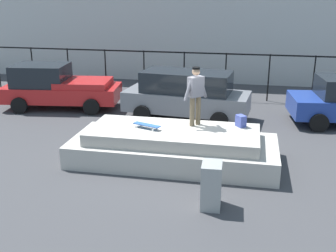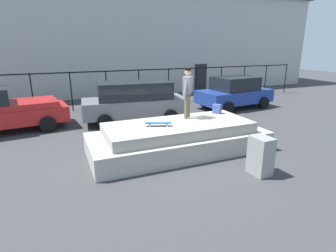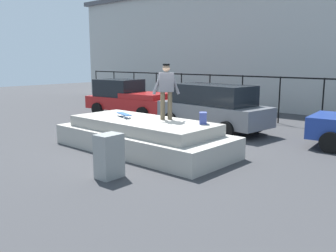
{
  "view_description": "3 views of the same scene",
  "coord_description": "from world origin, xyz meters",
  "px_view_note": "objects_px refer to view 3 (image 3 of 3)",
  "views": [
    {
      "loc": [
        2.02,
        -10.96,
        4.64
      ],
      "look_at": [
        -0.42,
        0.98,
        0.6
      ],
      "focal_mm": 44.1,
      "sensor_mm": 36.0,
      "label": 1
    },
    {
      "loc": [
        -3.57,
        -7.9,
        3.36
      ],
      "look_at": [
        0.11,
        0.83,
        0.52
      ],
      "focal_mm": 28.95,
      "sensor_mm": 36.0,
      "label": 2
    },
    {
      "loc": [
        7.86,
        -7.93,
        2.74
      ],
      "look_at": [
        -0.05,
        0.9,
        0.59
      ],
      "focal_mm": 39.04,
      "sensor_mm": 36.0,
      "label": 3
    }
  ],
  "objects_px": {
    "car_grey_hatchback_mid": "(213,106)",
    "utility_box": "(109,156)",
    "skateboard": "(124,114)",
    "skateboarder": "(166,88)",
    "backpack": "(203,118)",
    "car_red_pickup_near": "(129,98)"
  },
  "relations": [
    {
      "from": "car_grey_hatchback_mid",
      "to": "utility_box",
      "type": "height_order",
      "value": "car_grey_hatchback_mid"
    },
    {
      "from": "skateboarder",
      "to": "car_red_pickup_near",
      "type": "bearing_deg",
      "value": 146.67
    },
    {
      "from": "skateboard",
      "to": "utility_box",
      "type": "bearing_deg",
      "value": -48.07
    },
    {
      "from": "car_grey_hatchback_mid",
      "to": "car_red_pickup_near",
      "type": "bearing_deg",
      "value": 174.89
    },
    {
      "from": "skateboard",
      "to": "car_grey_hatchback_mid",
      "type": "distance_m",
      "value": 4.2
    },
    {
      "from": "car_red_pickup_near",
      "to": "utility_box",
      "type": "relative_size",
      "value": 4.62
    },
    {
      "from": "skateboarder",
      "to": "skateboard",
      "type": "xyz_separation_m",
      "value": [
        -1.27,
        -0.57,
        -0.86
      ]
    },
    {
      "from": "backpack",
      "to": "utility_box",
      "type": "relative_size",
      "value": 0.32
    },
    {
      "from": "skateboarder",
      "to": "utility_box",
      "type": "distance_m",
      "value": 3.27
    },
    {
      "from": "skateboard",
      "to": "utility_box",
      "type": "distance_m",
      "value": 3.11
    },
    {
      "from": "skateboard",
      "to": "car_grey_hatchback_mid",
      "type": "height_order",
      "value": "car_grey_hatchback_mid"
    },
    {
      "from": "skateboarder",
      "to": "backpack",
      "type": "distance_m",
      "value": 1.52
    },
    {
      "from": "backpack",
      "to": "utility_box",
      "type": "xyz_separation_m",
      "value": [
        -0.51,
        -2.98,
        -0.6
      ]
    },
    {
      "from": "car_red_pickup_near",
      "to": "utility_box",
      "type": "bearing_deg",
      "value": -44.79
    },
    {
      "from": "skateboarder",
      "to": "car_red_pickup_near",
      "type": "relative_size",
      "value": 0.35
    },
    {
      "from": "skateboard",
      "to": "utility_box",
      "type": "xyz_separation_m",
      "value": [
        2.05,
        -2.28,
        -0.54
      ]
    },
    {
      "from": "car_grey_hatchback_mid",
      "to": "utility_box",
      "type": "distance_m",
      "value": 6.67
    },
    {
      "from": "car_red_pickup_near",
      "to": "car_grey_hatchback_mid",
      "type": "xyz_separation_m",
      "value": [
        5.39,
        -0.48,
        0.06
      ]
    },
    {
      "from": "skateboarder",
      "to": "car_grey_hatchback_mid",
      "type": "relative_size",
      "value": 0.35
    },
    {
      "from": "skateboarder",
      "to": "utility_box",
      "type": "relative_size",
      "value": 1.59
    },
    {
      "from": "skateboarder",
      "to": "backpack",
      "type": "height_order",
      "value": "skateboarder"
    },
    {
      "from": "car_red_pickup_near",
      "to": "skateboard",
      "type": "bearing_deg",
      "value": -43.31
    }
  ]
}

